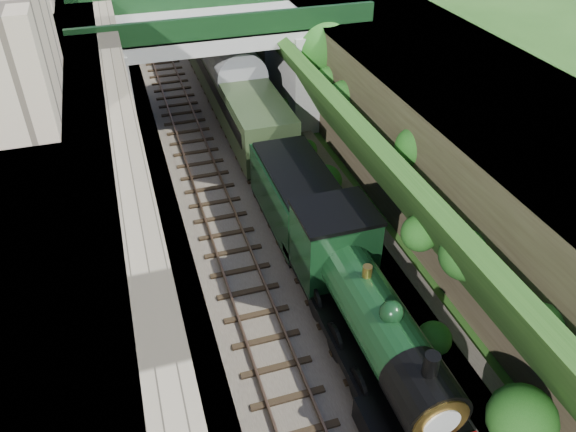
{
  "coord_description": "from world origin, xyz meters",
  "views": [
    {
      "loc": [
        -5.39,
        -7.38,
        15.58
      ],
      "look_at": [
        0.0,
        9.61,
        2.72
      ],
      "focal_mm": 35.0,
      "sensor_mm": 36.0,
      "label": 1
    }
  ],
  "objects": [
    {
      "name": "coach_front",
      "position": [
        1.2,
        24.69,
        2.05
      ],
      "size": [
        2.9,
        18.0,
        3.7
      ],
      "color": "black",
      "rests_on": "trackbed"
    },
    {
      "name": "road_bridge",
      "position": [
        0.94,
        24.0,
        4.08
      ],
      "size": [
        16.0,
        6.4,
        7.25
      ],
      "color": "gray",
      "rests_on": "ground"
    },
    {
      "name": "tender",
      "position": [
        1.2,
        12.09,
        1.62
      ],
      "size": [
        2.7,
        6.0,
        3.05
      ],
      "color": "black",
      "rests_on": "trackbed"
    },
    {
      "name": "embankment_slope",
      "position": [
        5.01,
        17.89,
        2.76
      ],
      "size": [
        4.51,
        90.0,
        6.36
      ],
      "color": "#1E4714",
      "rests_on": "ground"
    },
    {
      "name": "track_left",
      "position": [
        -2.0,
        20.0,
        0.25
      ],
      "size": [
        2.5,
        90.0,
        0.2
      ],
      "color": "black",
      "rests_on": "trackbed"
    },
    {
      "name": "street_plateau_right",
      "position": [
        9.5,
        20.0,
        3.12
      ],
      "size": [
        8.0,
        90.0,
        6.25
      ],
      "primitive_type": "cube",
      "color": "#262628",
      "rests_on": "ground"
    },
    {
      "name": "locomotive",
      "position": [
        1.2,
        4.72,
        1.89
      ],
      "size": [
        3.1,
        10.22,
        3.83
      ],
      "color": "black",
      "rests_on": "trackbed"
    },
    {
      "name": "track_right",
      "position": [
        1.2,
        20.0,
        0.25
      ],
      "size": [
        2.5,
        90.0,
        0.2
      ],
      "color": "black",
      "rests_on": "trackbed"
    },
    {
      "name": "coach_middle",
      "position": [
        1.2,
        43.49,
        2.05
      ],
      "size": [
        2.9,
        18.0,
        3.7
      ],
      "color": "black",
      "rests_on": "trackbed"
    },
    {
      "name": "retaining_wall",
      "position": [
        -5.5,
        20.0,
        3.5
      ],
      "size": [
        1.0,
        90.0,
        7.0
      ],
      "primitive_type": "cube",
      "color": "#756B56",
      "rests_on": "ground"
    },
    {
      "name": "trackbed",
      "position": [
        0.0,
        20.0,
        0.1
      ],
      "size": [
        10.0,
        90.0,
        0.2
      ],
      "primitive_type": "cube",
      "color": "#473F38",
      "rests_on": "ground"
    },
    {
      "name": "tree",
      "position": [
        5.91,
        21.9,
        4.65
      ],
      "size": [
        3.6,
        3.8,
        6.6
      ],
      "color": "black",
      "rests_on": "ground"
    },
    {
      "name": "street_plateau_left",
      "position": [
        -9.0,
        20.0,
        3.5
      ],
      "size": [
        6.0,
        90.0,
        7.0
      ],
      "primitive_type": "cube",
      "color": "#262628",
      "rests_on": "ground"
    }
  ]
}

